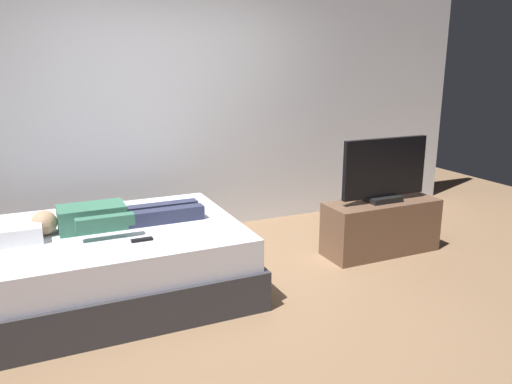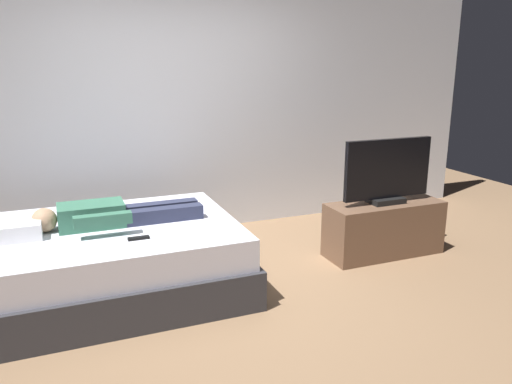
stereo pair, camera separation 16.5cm
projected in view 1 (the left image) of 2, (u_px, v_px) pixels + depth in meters
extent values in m
plane|color=#8C6B4C|center=(237.00, 305.00, 3.70)|extent=(10.00, 10.00, 0.00)
cube|color=silver|center=(203.00, 97.00, 5.14)|extent=(6.40, 0.10, 2.80)
cube|color=#333338|center=(111.00, 276.00, 3.85)|extent=(2.02, 1.51, 0.30)
cube|color=white|center=(109.00, 243.00, 3.78)|extent=(1.94, 1.43, 0.24)
cube|color=white|center=(5.00, 233.00, 3.46)|extent=(0.48, 0.34, 0.12)
cube|color=#387056|center=(92.00, 217.00, 3.72)|extent=(0.48, 0.28, 0.18)
sphere|color=tan|center=(44.00, 223.00, 3.59)|extent=(0.18, 0.18, 0.18)
cube|color=#2D334C|center=(166.00, 216.00, 3.88)|extent=(0.60, 0.11, 0.11)
cube|color=#2D334C|center=(161.00, 210.00, 4.02)|extent=(0.60, 0.11, 0.11)
cube|color=#387056|center=(105.00, 222.00, 3.49)|extent=(0.40, 0.08, 0.08)
cube|color=black|center=(142.00, 240.00, 3.48)|extent=(0.15, 0.04, 0.02)
cube|color=brown|center=(381.00, 227.00, 4.68)|extent=(1.10, 0.40, 0.50)
cube|color=black|center=(383.00, 199.00, 4.61)|extent=(0.32, 0.20, 0.05)
cube|color=black|center=(385.00, 168.00, 4.54)|extent=(0.88, 0.05, 0.54)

